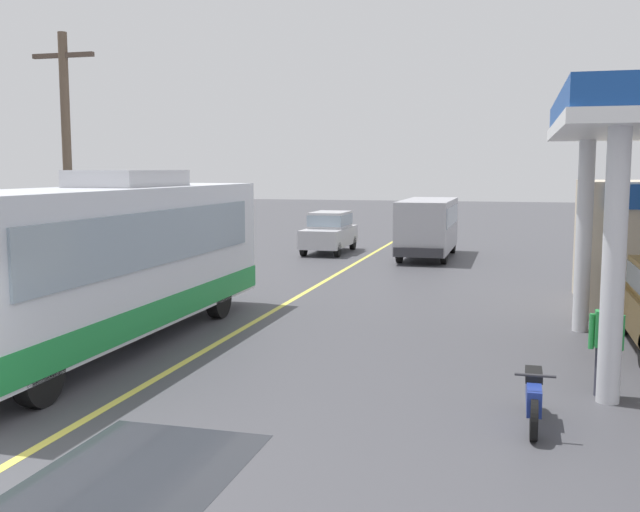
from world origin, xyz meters
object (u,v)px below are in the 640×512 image
at_px(pedestrian_near_pump, 606,340).
at_px(car_trailing_behind_bus, 330,230).
at_px(motorcycle_parked_forecourt, 533,396).
at_px(minibus_opposing_lane, 428,223).
at_px(coach_bus_main, 107,265).

relative_size(pedestrian_near_pump, car_trailing_behind_bus, 0.40).
bearing_deg(motorcycle_parked_forecourt, minibus_opposing_lane, 100.95).
bearing_deg(coach_bus_main, pedestrian_near_pump, -6.07).
xyz_separation_m(minibus_opposing_lane, pedestrian_near_pump, (5.06, -18.38, -0.54)).
xyz_separation_m(motorcycle_parked_forecourt, pedestrian_near_pump, (1.16, 1.76, 0.49)).
distance_m(minibus_opposing_lane, pedestrian_near_pump, 19.07).
bearing_deg(pedestrian_near_pump, motorcycle_parked_forecourt, -123.43).
xyz_separation_m(coach_bus_main, car_trailing_behind_bus, (0.20, 18.13, -0.71)).
xyz_separation_m(pedestrian_near_pump, car_trailing_behind_bus, (-9.52, 19.17, 0.08)).
relative_size(motorcycle_parked_forecourt, car_trailing_behind_bus, 0.43).
bearing_deg(motorcycle_parked_forecourt, pedestrian_near_pump, 56.57).
bearing_deg(minibus_opposing_lane, pedestrian_near_pump, -74.62).
height_order(coach_bus_main, minibus_opposing_lane, coach_bus_main).
xyz_separation_m(minibus_opposing_lane, car_trailing_behind_bus, (-4.47, 0.78, -0.46)).
bearing_deg(pedestrian_near_pump, minibus_opposing_lane, 105.38).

